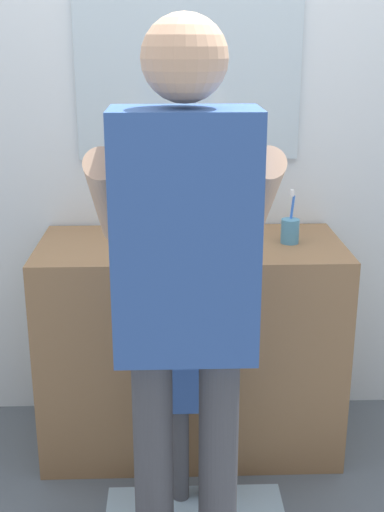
{
  "coord_description": "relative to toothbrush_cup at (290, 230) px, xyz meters",
  "views": [
    {
      "loc": [
        -0.08,
        -2.16,
        1.63
      ],
      "look_at": [
        0.0,
        0.15,
        0.87
      ],
      "focal_mm": 46.5,
      "sensor_mm": 36.0,
      "label": 1
    }
  ],
  "objects": [
    {
      "name": "faucet",
      "position": [
        -0.38,
        0.22,
        0.03
      ],
      "size": [
        0.18,
        0.14,
        0.18
      ],
      "color": "#B7BABF",
      "rests_on": "vanity_cabinet"
    },
    {
      "name": "child_toddler",
      "position": [
        -0.38,
        -0.39,
        -0.4
      ],
      "size": [
        0.27,
        0.27,
        0.88
      ],
      "color": "#47474C",
      "rests_on": "ground"
    },
    {
      "name": "vanity_cabinet",
      "position": [
        -0.38,
        0.01,
        -0.49
      ],
      "size": [
        1.18,
        0.54,
        0.87
      ],
      "primitive_type": "cube",
      "color": "olive",
      "rests_on": "ground"
    },
    {
      "name": "sink_basin",
      "position": [
        -0.38,
        -0.01,
        0.01
      ],
      "size": [
        0.38,
        0.38,
        0.11
      ],
      "color": "silver",
      "rests_on": "vanity_cabinet"
    },
    {
      "name": "adult_parent",
      "position": [
        -0.42,
        -0.72,
        0.09
      ],
      "size": [
        0.52,
        0.55,
        1.69
      ],
      "color": "#47474C",
      "rests_on": "ground"
    },
    {
      "name": "ground_plane",
      "position": [
        -0.38,
        -0.29,
        -0.92
      ],
      "size": [
        14.0,
        14.0,
        0.0
      ],
      "primitive_type": "plane",
      "color": "slate"
    },
    {
      "name": "back_wall",
      "position": [
        -0.38,
        0.33,
        0.43
      ],
      "size": [
        4.4,
        0.1,
        2.7
      ],
      "color": "silver",
      "rests_on": "ground"
    },
    {
      "name": "toothbrush_cup",
      "position": [
        0.0,
        0.0,
        0.0
      ],
      "size": [
        0.07,
        0.07,
        0.21
      ],
      "color": "#4C8EB2",
      "rests_on": "vanity_cabinet"
    }
  ]
}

